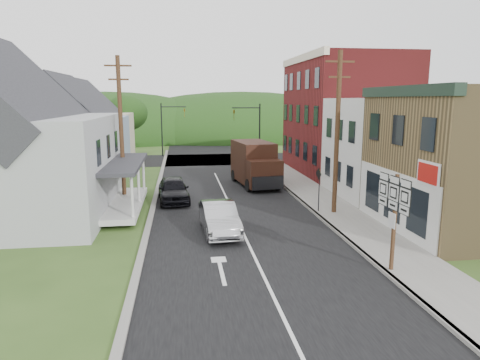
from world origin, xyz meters
name	(u,v)px	position (x,y,z in m)	size (l,w,h in m)	color
ground	(245,238)	(0.00, 0.00, 0.00)	(120.00, 120.00, 0.00)	#2D4719
road	(224,193)	(0.00, 10.00, 0.00)	(9.00, 90.00, 0.02)	black
cross_road	(208,160)	(0.00, 27.00, 0.00)	(60.00, 9.00, 0.02)	black
sidewalk_right	(314,196)	(5.90, 8.00, 0.07)	(2.80, 55.00, 0.15)	slate
curb_right	(295,196)	(4.55, 8.00, 0.07)	(0.20, 55.00, 0.15)	slate
curb_left	(155,201)	(-4.65, 8.00, 0.06)	(0.30, 55.00, 0.12)	slate
storefront_tan	(473,160)	(11.30, 0.00, 3.50)	(8.00, 8.00, 7.00)	brown
storefront_white	(397,148)	(11.30, 7.50, 3.25)	(8.00, 7.00, 6.50)	silver
storefront_red	(344,116)	(11.30, 17.00, 5.00)	(8.00, 12.00, 10.00)	maroon
house_gray	(14,140)	(-12.00, 6.00, 4.23)	(10.20, 12.24, 8.35)	#AFB2B5
house_blue	(79,134)	(-11.00, 17.00, 3.69)	(7.14, 8.16, 7.28)	#7B91A8
house_cream	(95,127)	(-11.50, 26.00, 3.69)	(7.14, 8.16, 7.28)	beige
utility_pole_right	(337,132)	(5.60, 3.50, 4.66)	(1.60, 0.26, 9.00)	#472D19
utility_pole_left	(121,129)	(-6.50, 8.00, 4.66)	(1.60, 0.26, 9.00)	#472D19
traffic_signal_right	(253,126)	(4.30, 23.50, 3.76)	(2.87, 0.20, 6.00)	black
traffic_signal_left	(168,123)	(-4.30, 30.50, 3.76)	(2.87, 0.20, 6.00)	black
tree_left_d	(127,113)	(-9.00, 32.00, 4.88)	(4.80, 4.80, 6.94)	#382616
forested_ridge	(198,137)	(0.00, 55.00, 0.00)	(90.00, 30.00, 16.00)	#183610
silver_sedan	(219,218)	(-1.14, 0.98, 0.74)	(1.58, 4.52, 1.49)	#AAAAAF
dark_sedan	(173,190)	(-3.44, 7.85, 0.78)	(1.84, 4.58, 1.56)	black
delivery_van	(255,164)	(2.58, 12.22, 1.66)	(3.08, 6.13, 3.29)	black
route_sign_cluster	(394,209)	(4.75, -4.80, 2.50)	(0.23, 2.07, 3.62)	#472D19
warning_sign	(319,183)	(4.78, 3.84, 1.75)	(0.15, 0.69, 2.51)	black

